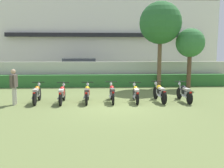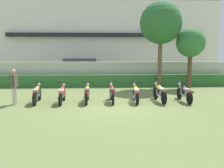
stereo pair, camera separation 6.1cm
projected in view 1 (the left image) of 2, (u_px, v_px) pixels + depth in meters
name	position (u px, v px, depth m)	size (l,w,h in m)	color
ground	(113.00, 106.00, 10.96)	(60.00, 60.00, 0.00)	olive
building	(105.00, 39.00, 26.14)	(22.13, 6.50, 7.59)	white
compound_wall	(108.00, 73.00, 17.73)	(21.03, 0.30, 1.72)	beige
hedge_row	(108.00, 81.00, 17.09)	(16.82, 0.70, 0.85)	#337033
parked_car	(81.00, 70.00, 20.52)	(4.68, 2.48, 1.89)	silver
tree_near_inspector	(160.00, 23.00, 16.20)	(2.82, 2.82, 5.78)	brown
tree_far_side	(190.00, 44.00, 16.24)	(1.92, 1.92, 4.01)	brown
motorcycle_in_row_0	(37.00, 94.00, 11.67)	(0.60, 1.85, 0.97)	black
motorcycle_in_row_1	(62.00, 94.00, 11.62)	(0.60, 1.81, 0.96)	black
motorcycle_in_row_2	(87.00, 93.00, 11.78)	(0.60, 1.86, 0.95)	black
motorcycle_in_row_3	(112.00, 93.00, 11.88)	(0.60, 1.89, 0.96)	black
motorcycle_in_row_4	(136.00, 93.00, 11.85)	(0.60, 1.79, 0.94)	black
motorcycle_in_row_5	(160.00, 92.00, 11.99)	(0.60, 1.95, 0.97)	black
motorcycle_in_row_6	(184.00, 93.00, 11.99)	(0.60, 1.93, 0.95)	black
inspector_person	(14.00, 84.00, 11.18)	(0.22, 0.67, 1.66)	beige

